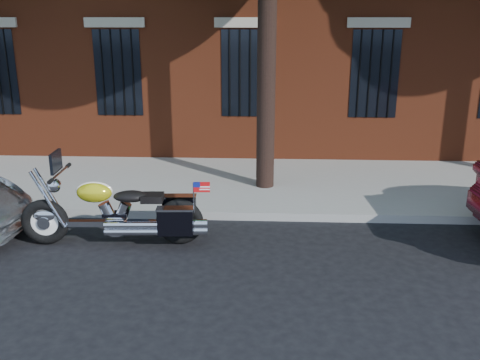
{
  "coord_description": "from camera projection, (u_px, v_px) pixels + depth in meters",
  "views": [
    {
      "loc": [
        0.5,
        -7.58,
        3.5
      ],
      "look_at": [
        0.09,
        0.8,
        0.91
      ],
      "focal_mm": 40.0,
      "sensor_mm": 36.0,
      "label": 1
    }
  ],
  "objects": [
    {
      "name": "curb",
      "position": [
        236.0,
        215.0,
        9.58
      ],
      "size": [
        40.0,
        0.16,
        0.15
      ],
      "primitive_type": "cube",
      "color": "gray",
      "rests_on": "ground"
    },
    {
      "name": "ground",
      "position": [
        232.0,
        251.0,
        8.29
      ],
      "size": [
        120.0,
        120.0,
        0.0
      ],
      "primitive_type": "plane",
      "color": "black",
      "rests_on": "ground"
    },
    {
      "name": "motorcycle",
      "position": [
        122.0,
        214.0,
        8.4
      ],
      "size": [
        3.03,
        0.93,
        1.52
      ],
      "rotation": [
        0.0,
        0.0,
        0.05
      ],
      "color": "black",
      "rests_on": "ground"
    },
    {
      "name": "sidewalk",
      "position": [
        241.0,
        184.0,
        11.38
      ],
      "size": [
        40.0,
        3.6,
        0.15
      ],
      "primitive_type": "cube",
      "color": "gray",
      "rests_on": "ground"
    }
  ]
}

